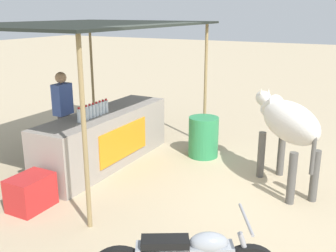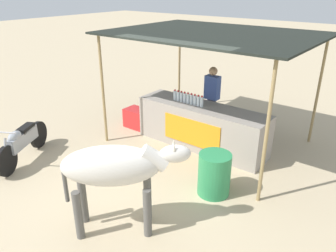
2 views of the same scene
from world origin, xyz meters
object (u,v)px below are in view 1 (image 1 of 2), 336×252
Objects in this scene: cooler_box at (31,192)px; water_barrel at (203,137)px; cow at (287,124)px; vendor_behind_counter at (64,116)px; stall_counter at (105,138)px.

water_barrel is at bearing -23.47° from cooler_box.
cow is (-0.66, -1.64, 0.65)m from water_barrel.
vendor_behind_counter is 2.15× the size of water_barrel.
cooler_box is at bearing -177.04° from stall_counter.
cow reaches higher than cooler_box.
vendor_behind_counter is 2.75× the size of cooler_box.
stall_counter is at bearing 129.51° from water_barrel.
water_barrel is (1.17, -1.42, -0.10)m from stall_counter.
cooler_box is 0.37× the size of cow.
stall_counter is 0.86m from vendor_behind_counter.
cow is (2.39, -2.97, 0.79)m from cooler_box.
vendor_behind_counter reaches higher than water_barrel.
stall_counter is at bearing -74.42° from vendor_behind_counter.
stall_counter reaches higher than water_barrel.
cooler_box is at bearing 156.53° from water_barrel.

